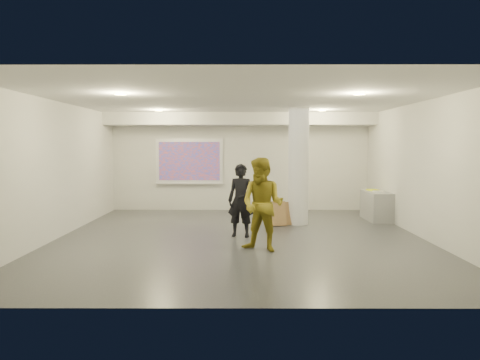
{
  "coord_description": "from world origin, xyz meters",
  "views": [
    {
      "loc": [
        0.03,
        -10.2,
        2.02
      ],
      "look_at": [
        0.0,
        0.4,
        1.25
      ],
      "focal_mm": 35.0,
      "sensor_mm": 36.0,
      "label": 1
    }
  ],
  "objects_px": {
    "credenza": "(377,206)",
    "projection_screen": "(189,162)",
    "woman": "(241,200)",
    "man": "(263,205)",
    "column": "(298,166)"
  },
  "relations": [
    {
      "from": "column",
      "to": "credenza",
      "type": "distance_m",
      "value": 2.57
    },
    {
      "from": "column",
      "to": "credenza",
      "type": "bearing_deg",
      "value": 16.58
    },
    {
      "from": "column",
      "to": "man",
      "type": "distance_m",
      "value": 3.33
    },
    {
      "from": "projection_screen",
      "to": "man",
      "type": "distance_m",
      "value": 6.13
    },
    {
      "from": "man",
      "to": "column",
      "type": "bearing_deg",
      "value": 98.35
    },
    {
      "from": "credenza",
      "to": "woman",
      "type": "bearing_deg",
      "value": -148.55
    },
    {
      "from": "credenza",
      "to": "woman",
      "type": "xyz_separation_m",
      "value": [
        -3.7,
        -2.33,
        0.42
      ]
    },
    {
      "from": "credenza",
      "to": "projection_screen",
      "type": "bearing_deg",
      "value": 158.72
    },
    {
      "from": "woman",
      "to": "man",
      "type": "height_order",
      "value": "man"
    },
    {
      "from": "woman",
      "to": "credenza",
      "type": "bearing_deg",
      "value": 43.94
    },
    {
      "from": "column",
      "to": "woman",
      "type": "distance_m",
      "value": 2.33
    },
    {
      "from": "projection_screen",
      "to": "woman",
      "type": "distance_m",
      "value": 4.67
    },
    {
      "from": "projection_screen",
      "to": "credenza",
      "type": "bearing_deg",
      "value": -20.53
    },
    {
      "from": "credenza",
      "to": "man",
      "type": "height_order",
      "value": "man"
    },
    {
      "from": "projection_screen",
      "to": "man",
      "type": "height_order",
      "value": "projection_screen"
    }
  ]
}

